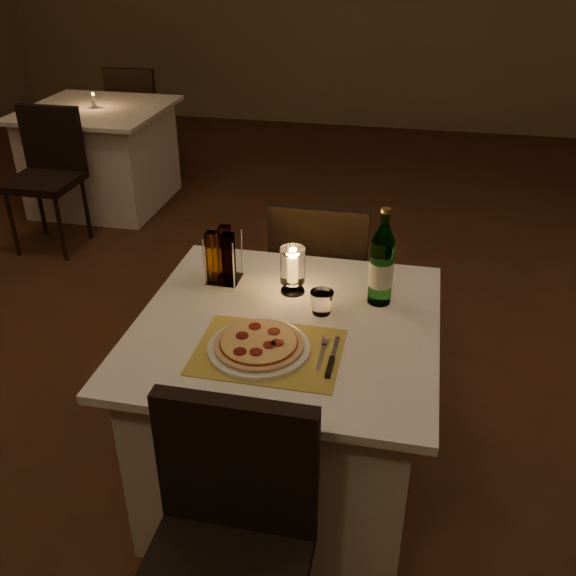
% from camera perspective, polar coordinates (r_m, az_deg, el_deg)
% --- Properties ---
extents(floor, '(8.00, 10.00, 0.02)m').
position_cam_1_polar(floor, '(2.75, -2.57, -14.31)').
color(floor, '#4D2B19').
rests_on(floor, ground).
extents(main_table, '(1.00, 1.00, 0.74)m').
position_cam_1_polar(main_table, '(2.36, -0.10, -10.57)').
color(main_table, white).
rests_on(main_table, ground).
extents(chair_near, '(0.42, 0.42, 0.90)m').
position_cam_1_polar(chair_near, '(1.74, -5.34, -20.98)').
color(chair_near, black).
rests_on(chair_near, ground).
extents(chair_far, '(0.42, 0.42, 0.90)m').
position_cam_1_polar(chair_far, '(2.84, 2.89, 1.30)').
color(chair_far, black).
rests_on(chair_far, ground).
extents(placemat, '(0.45, 0.34, 0.00)m').
position_cam_1_polar(placemat, '(2.00, -1.76, -5.67)').
color(placemat, gold).
rests_on(placemat, main_table).
extents(plate, '(0.32, 0.32, 0.01)m').
position_cam_1_polar(plate, '(2.00, -2.60, -5.35)').
color(plate, white).
rests_on(plate, placemat).
extents(pizza, '(0.28, 0.28, 0.02)m').
position_cam_1_polar(pizza, '(1.99, -2.61, -4.97)').
color(pizza, '#D8B77F').
rests_on(pizza, plate).
extents(fork, '(0.02, 0.18, 0.00)m').
position_cam_1_polar(fork, '(1.99, 3.10, -5.59)').
color(fork, silver).
rests_on(fork, placemat).
extents(knife, '(0.02, 0.22, 0.01)m').
position_cam_1_polar(knife, '(1.94, 3.84, -6.64)').
color(knife, black).
rests_on(knife, placemat).
extents(tumbler, '(0.08, 0.08, 0.08)m').
position_cam_1_polar(tumbler, '(2.17, 3.01, -1.30)').
color(tumbler, white).
rests_on(tumbler, main_table).
extents(water_bottle, '(0.08, 0.08, 0.35)m').
position_cam_1_polar(water_bottle, '(2.21, 8.32, 1.97)').
color(water_bottle, '#5DAE61').
rests_on(water_bottle, main_table).
extents(hurricane_candle, '(0.09, 0.09, 0.17)m').
position_cam_1_polar(hurricane_candle, '(2.26, 0.42, 1.90)').
color(hurricane_candle, white).
rests_on(hurricane_candle, main_table).
extents(cruet_caddy, '(0.12, 0.12, 0.21)m').
position_cam_1_polar(cruet_caddy, '(2.35, -5.85, 2.67)').
color(cruet_caddy, white).
rests_on(cruet_caddy, main_table).
extents(neighbor_table_left, '(1.00, 1.00, 0.74)m').
position_cam_1_polar(neighbor_table_left, '(5.13, -16.21, 11.18)').
color(neighbor_table_left, white).
rests_on(neighbor_table_left, ground).
extents(neighbor_chair_la, '(0.42, 0.42, 0.90)m').
position_cam_1_polar(neighbor_chair_la, '(4.49, -20.56, 10.29)').
color(neighbor_chair_la, black).
rests_on(neighbor_chair_la, ground).
extents(neighbor_chair_lb, '(0.42, 0.42, 0.90)m').
position_cam_1_polar(neighbor_chair_lb, '(5.70, -13.22, 15.17)').
color(neighbor_chair_lb, black).
rests_on(neighbor_chair_lb, ground).
extents(neighbor_candle_left, '(0.03, 0.03, 0.11)m').
position_cam_1_polar(neighbor_candle_left, '(5.03, -16.88, 15.65)').
color(neighbor_candle_left, white).
rests_on(neighbor_candle_left, neighbor_table_left).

